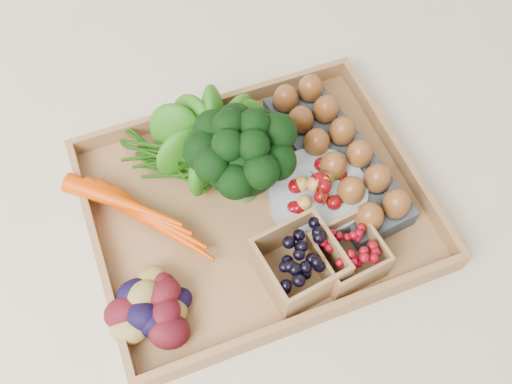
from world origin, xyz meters
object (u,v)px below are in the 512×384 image
object	(u,v)px
tray	(256,207)
cherry_bowl	(317,195)
broccoli	(242,169)
egg_carton	(335,159)

from	to	relation	value
tray	cherry_bowl	world-z (taller)	cherry_bowl
broccoli	tray	bearing A→B (deg)	-74.03
tray	cherry_bowl	size ratio (longest dim) A/B	3.34
tray	egg_carton	xyz separation A→B (m)	(0.16, 0.03, 0.03)
broccoli	egg_carton	distance (m)	0.18
tray	egg_carton	world-z (taller)	egg_carton
cherry_bowl	egg_carton	xyz separation A→B (m)	(0.06, 0.06, -0.00)
tray	egg_carton	size ratio (longest dim) A/B	1.68
tray	egg_carton	distance (m)	0.16
broccoli	egg_carton	world-z (taller)	broccoli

